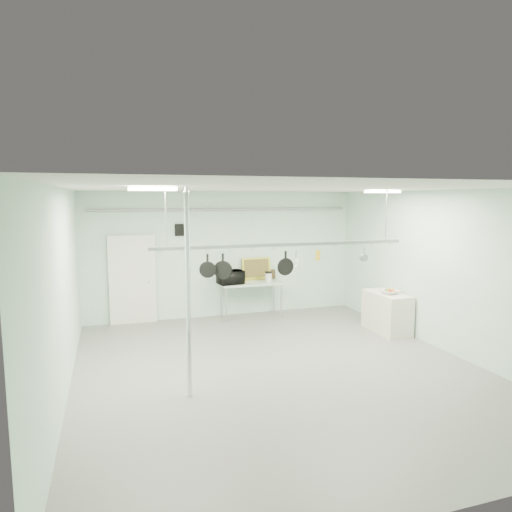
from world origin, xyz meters
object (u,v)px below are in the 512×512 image
object	(u,v)px
skillet_mid	(223,266)
side_cabinet	(387,312)
pot_rack	(284,243)
microwave	(231,277)
skillet_left	(208,265)
skillet_right	(286,262)
coffee_canister	(268,277)
chrome_pole	(188,294)
prep_table	(251,285)
fruit_bowl	(390,292)

from	to	relation	value
skillet_mid	side_cabinet	bearing A→B (deg)	40.65
pot_rack	microwave	bearing A→B (deg)	92.88
skillet_left	skillet_right	distance (m)	1.44
coffee_canister	skillet_right	bearing A→B (deg)	-104.23
coffee_canister	skillet_left	bearing A→B (deg)	-124.94
side_cabinet	skillet_left	xyz separation A→B (m)	(-4.36, -1.10, 1.44)
side_cabinet	skillet_right	size ratio (longest dim) A/B	2.85
pot_rack	coffee_canister	size ratio (longest dim) A/B	21.43
microwave	skillet_right	xyz separation A→B (m)	(0.19, -3.22, 0.80)
chrome_pole	prep_table	size ratio (longest dim) A/B	2.00
microwave	coffee_canister	size ratio (longest dim) A/B	2.74
side_cabinet	pot_rack	size ratio (longest dim) A/B	0.25
skillet_mid	microwave	bearing A→B (deg)	98.68
side_cabinet	coffee_canister	world-z (taller)	coffee_canister
side_cabinet	microwave	size ratio (longest dim) A/B	1.95
microwave	fruit_bowl	distance (m)	3.81
chrome_pole	microwave	bearing A→B (deg)	67.11
coffee_canister	chrome_pole	bearing A→B (deg)	-123.62
pot_rack	skillet_mid	xyz separation A→B (m)	(-1.14, 0.00, -0.37)
pot_rack	coffee_canister	distance (m)	3.55
skillet_mid	skillet_left	bearing A→B (deg)	-154.40
pot_rack	skillet_mid	bearing A→B (deg)	180.00
pot_rack	chrome_pole	bearing A→B (deg)	-154.65
skillet_left	skillet_right	bearing A→B (deg)	15.13
fruit_bowl	skillet_mid	xyz separation A→B (m)	(-4.08, -1.00, 0.91)
skillet_left	skillet_mid	xyz separation A→B (m)	(0.27, 0.00, -0.04)
prep_table	skillet_mid	xyz separation A→B (m)	(-1.54, -3.30, 1.02)
prep_table	skillet_left	distance (m)	3.91
prep_table	microwave	xyz separation A→B (m)	(-0.56, -0.08, 0.24)
fruit_bowl	skillet_left	distance (m)	4.56
prep_table	side_cabinet	bearing A→B (deg)	-40.79
pot_rack	skillet_right	bearing A→B (deg)	0.00
skillet_right	pot_rack	bearing A→B (deg)	177.11
chrome_pole	pot_rack	bearing A→B (deg)	25.35
chrome_pole	fruit_bowl	bearing A→B (deg)	21.40
chrome_pole	skillet_left	distance (m)	1.06
coffee_canister	microwave	bearing A→B (deg)	-179.45
skillet_left	skillet_right	xyz separation A→B (m)	(1.44, 0.00, -0.02)
microwave	skillet_left	bearing A→B (deg)	59.17
chrome_pole	pot_rack	xyz separation A→B (m)	(1.90, 0.90, 0.63)
side_cabinet	skillet_right	distance (m)	3.43
side_cabinet	pot_rack	distance (m)	3.62
side_cabinet	microwave	bearing A→B (deg)	145.78
prep_table	skillet_mid	bearing A→B (deg)	-115.02
pot_rack	fruit_bowl	distance (m)	3.36
chrome_pole	prep_table	bearing A→B (deg)	61.29
prep_table	coffee_canister	distance (m)	0.49
microwave	skillet_left	distance (m)	3.55
fruit_bowl	skillet_right	xyz separation A→B (m)	(-2.91, -1.00, 0.93)
skillet_left	fruit_bowl	bearing A→B (deg)	28.02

